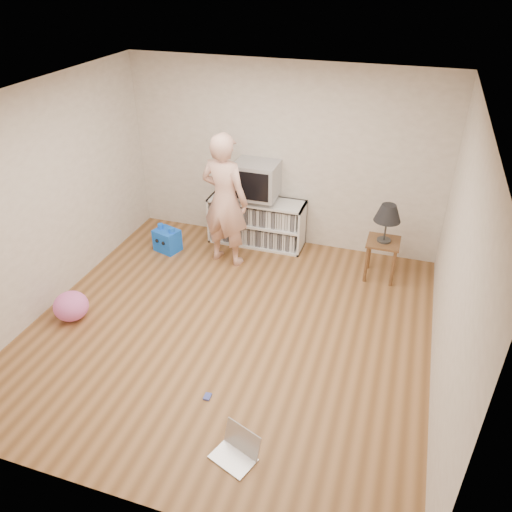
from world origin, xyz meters
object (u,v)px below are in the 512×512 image
at_px(side_table, 382,250).
at_px(media_unit, 257,221).
at_px(table_lamp, 388,214).
at_px(plush_pink, 71,306).
at_px(crt_tv, 257,179).
at_px(plush_blue, 167,240).
at_px(dvd_deck, 257,198).
at_px(person, 225,201).
at_px(laptop, 238,449).

bearing_deg(side_table, media_unit, 168.22).
relative_size(media_unit, table_lamp, 2.72).
bearing_deg(plush_pink, crt_tv, 57.67).
bearing_deg(crt_tv, table_lamp, -11.21).
bearing_deg(table_lamp, plush_blue, -175.34).
bearing_deg(table_lamp, dvd_deck, 168.69).
bearing_deg(plush_pink, person, 54.74).
bearing_deg(plush_pink, laptop, -25.18).
xyz_separation_m(dvd_deck, crt_tv, (0.00, -0.00, 0.29)).
relative_size(laptop, plush_blue, 1.10).
distance_m(dvd_deck, crt_tv, 0.29).
bearing_deg(laptop, table_lamp, 95.66).
xyz_separation_m(media_unit, dvd_deck, (-0.00, -0.02, 0.39)).
bearing_deg(table_lamp, media_unit, 168.22).
xyz_separation_m(table_lamp, laptop, (-0.86, -3.23, -0.87)).
bearing_deg(table_lamp, person, -173.52).
relative_size(crt_tv, plush_pink, 1.48).
height_order(media_unit, person, person).
distance_m(person, plush_blue, 1.19).
height_order(plush_blue, plush_pink, plush_blue).
xyz_separation_m(media_unit, crt_tv, (0.00, -0.02, 0.67)).
relative_size(crt_tv, table_lamp, 1.17).
xyz_separation_m(dvd_deck, plush_pink, (-1.52, -2.41, -0.56)).
bearing_deg(media_unit, side_table, -11.78).
height_order(person, laptop, person).
bearing_deg(media_unit, dvd_deck, -90.00).
bearing_deg(dvd_deck, crt_tv, -90.00).
bearing_deg(media_unit, crt_tv, -90.00).
height_order(person, plush_pink, person).
xyz_separation_m(plush_blue, plush_pink, (-0.35, -1.80, 0.00)).
distance_m(table_lamp, plush_blue, 3.13).
bearing_deg(plush_blue, person, 17.88).
xyz_separation_m(table_lamp, person, (-2.10, -0.24, -0.02)).
xyz_separation_m(table_lamp, plush_pink, (-3.37, -2.04, -0.77)).
xyz_separation_m(media_unit, side_table, (1.85, -0.39, 0.07)).
bearing_deg(media_unit, laptop, -74.61).
xyz_separation_m(dvd_deck, table_lamp, (1.85, -0.37, 0.21)).
distance_m(side_table, table_lamp, 0.53).
xyz_separation_m(dvd_deck, side_table, (1.85, -0.37, -0.32)).
bearing_deg(laptop, media_unit, 125.92).
xyz_separation_m(media_unit, plush_blue, (-1.17, -0.63, -0.18)).
distance_m(crt_tv, side_table, 1.98).
relative_size(side_table, plush_blue, 1.35).
bearing_deg(laptop, plush_blue, 146.54).
height_order(laptop, plush_pink, plush_pink).
height_order(side_table, plush_blue, side_table).
distance_m(crt_tv, plush_pink, 2.97).
bearing_deg(table_lamp, side_table, 0.00).
bearing_deg(dvd_deck, side_table, -11.31).
xyz_separation_m(media_unit, plush_pink, (-1.52, -2.43, -0.18)).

